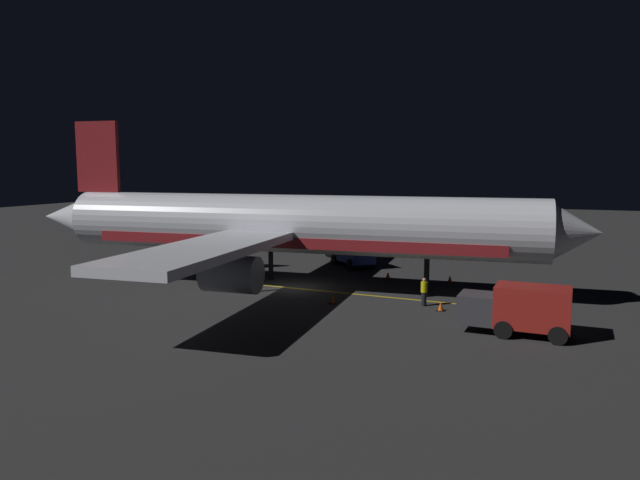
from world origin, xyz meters
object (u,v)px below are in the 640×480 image
(ground_crew_worker, at_px, (424,292))
(traffic_cone_near_left, at_px, (441,307))
(airliner, at_px, (285,226))
(baggage_truck, at_px, (520,310))
(catering_truck, at_px, (350,252))
(traffic_cone_near_right, at_px, (450,279))
(traffic_cone_far, at_px, (388,275))
(traffic_cone_under_wing, at_px, (332,299))

(ground_crew_worker, relative_size, traffic_cone_near_left, 3.16)
(airliner, xyz_separation_m, baggage_truck, (6.42, 16.03, -3.08))
(airliner, bearing_deg, traffic_cone_near_left, 76.22)
(catering_truck, bearing_deg, ground_crew_worker, 35.77)
(traffic_cone_near_right, bearing_deg, baggage_truck, 23.60)
(traffic_cone_far, bearing_deg, traffic_cone_near_left, 32.35)
(traffic_cone_far, bearing_deg, baggage_truck, 39.37)
(ground_crew_worker, bearing_deg, catering_truck, -144.23)
(baggage_truck, relative_size, traffic_cone_near_right, 9.98)
(ground_crew_worker, distance_m, traffic_cone_near_right, 8.06)
(baggage_truck, xyz_separation_m, catering_truck, (-17.00, -14.79, -0.13))
(ground_crew_worker, bearing_deg, airliner, -100.63)
(airliner, distance_m, traffic_cone_far, 9.31)
(traffic_cone_near_left, relative_size, traffic_cone_near_right, 1.00)
(airliner, height_order, traffic_cone_far, airliner)
(baggage_truck, relative_size, catering_truck, 0.94)
(traffic_cone_under_wing, bearing_deg, airliner, -125.20)
(traffic_cone_under_wing, distance_m, traffic_cone_far, 9.36)
(traffic_cone_near_right, height_order, traffic_cone_far, same)
(catering_truck, distance_m, traffic_cone_near_left, 16.84)
(catering_truck, height_order, traffic_cone_near_right, catering_truck)
(ground_crew_worker, bearing_deg, traffic_cone_near_left, 53.35)
(baggage_truck, xyz_separation_m, traffic_cone_near_right, (-12.52, -5.47, -1.03))
(traffic_cone_near_left, distance_m, traffic_cone_under_wing, 6.66)
(traffic_cone_near_left, bearing_deg, catering_truck, -142.72)
(traffic_cone_near_right, distance_m, traffic_cone_far, 4.66)
(traffic_cone_near_left, bearing_deg, ground_crew_worker, -126.65)
(traffic_cone_far, bearing_deg, catering_truck, -134.98)
(baggage_truck, relative_size, traffic_cone_near_left, 9.98)
(baggage_truck, distance_m, traffic_cone_near_left, 5.95)
(catering_truck, bearing_deg, traffic_cone_far, 45.02)
(baggage_truck, height_order, traffic_cone_near_right, baggage_truck)
(airliner, bearing_deg, catering_truck, 173.35)
(catering_truck, relative_size, traffic_cone_near_left, 10.59)
(baggage_truck, relative_size, traffic_cone_under_wing, 9.98)
(catering_truck, distance_m, traffic_cone_near_right, 10.38)
(baggage_truck, height_order, traffic_cone_near_left, baggage_truck)
(traffic_cone_under_wing, height_order, traffic_cone_far, same)
(catering_truck, xyz_separation_m, traffic_cone_under_wing, (13.95, 3.55, -0.90))
(airliner, distance_m, ground_crew_worker, 10.98)
(traffic_cone_under_wing, bearing_deg, catering_truck, -165.73)
(baggage_truck, height_order, ground_crew_worker, baggage_truck)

